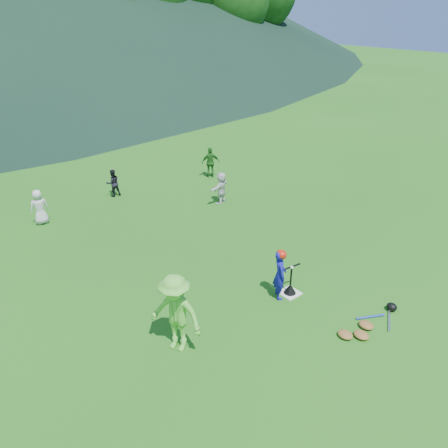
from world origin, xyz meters
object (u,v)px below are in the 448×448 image
at_px(home_plate, 290,293).
at_px(equipment_pile, 367,325).
at_px(fielder_a, 39,207).
at_px(fielder_c, 211,163).
at_px(batting_tee, 290,289).
at_px(fielder_b, 113,183).
at_px(fielder_d, 221,188).
at_px(adult_coach, 176,314).
at_px(batter_child, 280,274).

bearing_deg(home_plate, equipment_pile, -79.49).
relative_size(fielder_a, fielder_c, 0.93).
bearing_deg(home_plate, batting_tee, 0.00).
bearing_deg(fielder_c, equipment_pile, 100.83).
xyz_separation_m(fielder_b, fielder_d, (2.63, -2.92, 0.05)).
relative_size(fielder_b, batting_tee, 1.48).
bearing_deg(batting_tee, fielder_b, 93.54).
bearing_deg(adult_coach, fielder_b, 137.05).
xyz_separation_m(batter_child, adult_coach, (-2.83, 0.09, 0.24)).
relative_size(adult_coach, fielder_a, 1.52).
bearing_deg(adult_coach, home_plate, 62.12).
relative_size(fielder_d, equipment_pile, 0.62).
xyz_separation_m(adult_coach, batting_tee, (3.13, -0.17, -0.73)).
relative_size(fielder_c, equipment_pile, 0.68).
bearing_deg(adult_coach, fielder_a, 156.52).
height_order(fielder_a, equipment_pile, fielder_a).
height_order(batter_child, adult_coach, adult_coach).
bearing_deg(fielder_a, equipment_pile, 118.65).
height_order(fielder_c, batting_tee, fielder_c).
bearing_deg(fielder_b, batter_child, 98.19).
height_order(fielder_a, fielder_d, fielder_a).
relative_size(fielder_b, equipment_pile, 0.56).
xyz_separation_m(adult_coach, equipment_pile, (3.49, -2.09, -0.79)).
height_order(home_plate, batter_child, batter_child).
distance_m(adult_coach, fielder_a, 7.43).
distance_m(fielder_b, equipment_pile, 10.13).
xyz_separation_m(fielder_a, batting_tee, (3.30, -7.60, -0.44)).
bearing_deg(batter_child, fielder_b, 34.10).
bearing_deg(batter_child, adult_coach, 120.92).
bearing_deg(home_plate, batter_child, 164.21).
height_order(home_plate, fielder_c, fielder_c).
bearing_deg(home_plate, fielder_a, 113.47).
bearing_deg(fielder_d, fielder_a, -46.30).
bearing_deg(fielder_c, batting_tee, 94.34).
distance_m(fielder_c, fielder_d, 2.57).
distance_m(adult_coach, fielder_b, 8.42).
bearing_deg(fielder_a, fielder_c, -173.42).
bearing_deg(fielder_b, fielder_a, 18.25).
relative_size(batting_tee, equipment_pile, 0.38).
height_order(batter_child, fielder_a, batter_child).
height_order(home_plate, batting_tee, batting_tee).
bearing_deg(fielder_b, adult_coach, 78.54).
bearing_deg(fielder_d, batting_tee, 45.08).
distance_m(batter_child, adult_coach, 2.84).
bearing_deg(fielder_a, batting_tee, 121.11).
distance_m(home_plate, fielder_c, 8.23).
bearing_deg(batter_child, equipment_pile, -129.12).
relative_size(adult_coach, batting_tee, 2.53).
xyz_separation_m(fielder_a, fielder_d, (5.42, -2.35, -0.01)).
xyz_separation_m(fielder_b, fielder_c, (3.90, -0.69, 0.10)).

